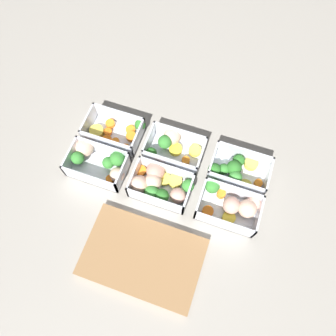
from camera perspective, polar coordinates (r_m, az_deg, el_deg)
The scene contains 8 objects.
ground_plane at distance 0.88m, azimuth 0.00°, elevation -0.50°, with size 4.00×4.00×0.00m, color gray.
container_near_left at distance 0.87m, azimuth 11.73°, elevation -0.43°, with size 0.16×0.11×0.06m.
container_near_center at distance 0.88m, azimuth 0.72°, elevation 3.86°, with size 0.15×0.12×0.06m.
container_near_right at distance 0.92m, azimuth -9.10°, elevation 6.34°, with size 0.16×0.10×0.06m.
container_far_left at distance 0.84m, azimuth 11.16°, elevation -6.35°, with size 0.16×0.11×0.06m.
container_far_center at distance 0.84m, azimuth -1.61°, elevation -2.88°, with size 0.17×0.11×0.06m.
container_far_right at distance 0.88m, azimuth -12.04°, elevation 1.22°, with size 0.17×0.12×0.06m.
cutting_board at distance 0.81m, azimuth -4.41°, elevation -15.18°, with size 0.28×0.18×0.02m.
Camera 1 is at (-0.11, 0.32, 0.81)m, focal length 35.00 mm.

